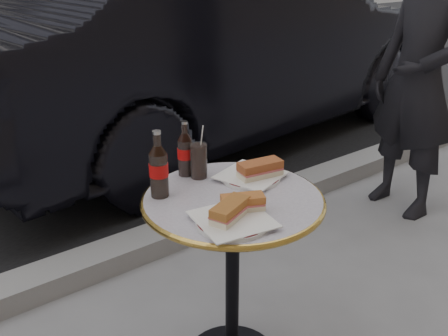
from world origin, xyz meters
TOP-DOWN VIEW (x-y plane):
  - curb at (0.00, 0.90)m, footprint 40.00×0.20m
  - bistro_table at (0.00, 0.00)m, footprint 0.62×0.62m
  - plate_left at (-0.11, -0.14)m, footprint 0.29×0.29m
  - plate_right at (0.14, 0.08)m, footprint 0.25×0.25m
  - sandwich_left_a at (-0.12, -0.13)m, footprint 0.16×0.12m
  - sandwich_left_b at (-0.05, -0.11)m, footprint 0.15×0.11m
  - sandwich_right at (0.16, 0.05)m, footprint 0.17×0.10m
  - cola_bottle_left at (-0.19, 0.15)m, footprint 0.07×0.07m
  - cola_bottle_right at (-0.03, 0.25)m, footprint 0.07×0.07m
  - cola_glass at (-0.00, 0.20)m, footprint 0.07×0.07m
  - parked_car at (1.66, 2.18)m, footprint 2.06×4.72m
  - pedestrian at (1.67, 0.39)m, footprint 0.42×0.61m

SIDE VIEW (x-z plane):
  - curb at x=0.00m, z-range -0.01..0.11m
  - bistro_table at x=0.00m, z-range 0.00..0.73m
  - plate_right at x=0.14m, z-range 0.73..0.74m
  - plate_left at x=-0.11m, z-range 0.73..0.74m
  - parked_car at x=1.66m, z-range 0.00..1.51m
  - sandwich_left_b at x=-0.05m, z-range 0.74..0.79m
  - sandwich_left_a at x=-0.12m, z-range 0.74..0.80m
  - sandwich_right at x=0.16m, z-range 0.74..0.80m
  - cola_glass at x=0.00m, z-range 0.73..0.86m
  - pedestrian at x=1.67m, z-range 0.00..1.61m
  - cola_bottle_right at x=-0.03m, z-range 0.73..0.94m
  - cola_bottle_left at x=-0.19m, z-range 0.73..0.96m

